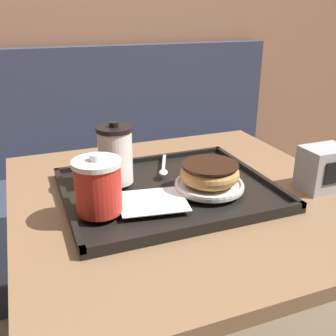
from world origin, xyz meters
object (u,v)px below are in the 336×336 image
(coffee_cup_front, at_px, (98,186))
(coffee_cup_rear, at_px, (115,155))
(spoon, at_px, (164,169))
(donut_chocolate_glazed, at_px, (210,173))
(napkin_dispenser, at_px, (324,168))

(coffee_cup_front, bearing_deg, coffee_cup_rear, 62.07)
(spoon, bearing_deg, donut_chocolate_glazed, 48.34)
(coffee_cup_front, xyz_separation_m, donut_chocolate_glazed, (0.25, 0.02, -0.02))
(donut_chocolate_glazed, distance_m, spoon, 0.15)
(coffee_cup_front, height_order, spoon, coffee_cup_front)
(donut_chocolate_glazed, bearing_deg, napkin_dispenser, -11.86)
(coffee_cup_rear, bearing_deg, napkin_dispenser, -19.77)
(napkin_dispenser, bearing_deg, coffee_cup_front, 175.96)
(coffee_cup_front, height_order, coffee_cup_rear, coffee_cup_rear)
(donut_chocolate_glazed, relative_size, napkin_dispenser, 1.26)
(donut_chocolate_glazed, relative_size, spoon, 0.93)
(donut_chocolate_glazed, bearing_deg, coffee_cup_front, -175.58)
(spoon, distance_m, napkin_dispenser, 0.38)
(coffee_cup_rear, bearing_deg, donut_chocolate_glazed, -29.93)
(coffee_cup_front, distance_m, napkin_dispenser, 0.53)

